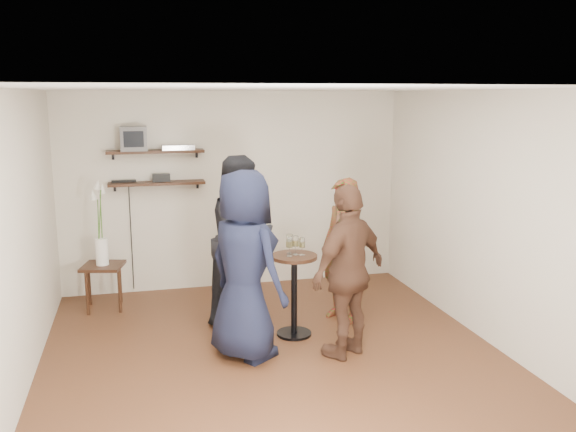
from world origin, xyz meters
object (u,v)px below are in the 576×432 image
object	(u,v)px
person_plaid	(343,250)
person_brown	(349,272)
crt_monitor	(134,138)
person_dark	(243,240)
drinks_table	(294,284)
radio	(161,178)
side_table	(103,272)
dvd_deck	(178,147)
person_navy	(245,265)

from	to	relation	value
person_plaid	person_brown	distance (m)	0.97
crt_monitor	person_brown	distance (m)	3.33
person_dark	person_brown	distance (m)	1.46
drinks_table	person_brown	world-z (taller)	person_brown
radio	person_plaid	bearing A→B (deg)	-37.69
radio	crt_monitor	bearing A→B (deg)	180.00
person_dark	drinks_table	bearing A→B (deg)	-90.00
side_table	person_dark	bearing A→B (deg)	-26.56
drinks_table	person_brown	xyz separation A→B (m)	(0.39, -0.62, 0.29)
dvd_deck	person_brown	world-z (taller)	dvd_deck
crt_monitor	drinks_table	distance (m)	2.80
dvd_deck	person_brown	distance (m)	3.00
crt_monitor	side_table	distance (m)	1.68
radio	side_table	size ratio (longest dim) A/B	0.40
person_navy	person_brown	size ratio (longest dim) A/B	1.08
person_brown	side_table	bearing A→B (deg)	-71.65
side_table	drinks_table	world-z (taller)	drinks_table
person_dark	person_navy	world-z (taller)	person_dark
radio	person_plaid	size ratio (longest dim) A/B	0.13
dvd_deck	person_navy	size ratio (longest dim) A/B	0.21
person_navy	person_brown	bearing A→B (deg)	-135.98
drinks_table	side_table	bearing A→B (deg)	146.04
drinks_table	person_navy	distance (m)	0.81
radio	person_plaid	distance (m)	2.53
dvd_deck	side_table	bearing A→B (deg)	-155.25
radio	side_table	xyz separation A→B (m)	(-0.75, -0.45, -1.06)
dvd_deck	person_brown	bearing A→B (deg)	-59.32
dvd_deck	person_dark	world-z (taller)	dvd_deck
person_plaid	crt_monitor	bearing A→B (deg)	-149.43
person_plaid	person_brown	bearing A→B (deg)	-41.79
radio	person_dark	xyz separation A→B (m)	(0.82, -1.23, -0.57)
crt_monitor	side_table	bearing A→B (deg)	-133.91
radio	person_dark	bearing A→B (deg)	-56.24
radio	person_navy	world-z (taller)	person_navy
person_dark	crt_monitor	bearing A→B (deg)	94.79
dvd_deck	radio	world-z (taller)	dvd_deck
side_table	person_brown	bearing A→B (deg)	-39.36
dvd_deck	person_navy	bearing A→B (deg)	-78.62
person_brown	person_dark	bearing A→B (deg)	-87.16
person_dark	person_navy	size ratio (longest dim) A/B	1.02
person_navy	radio	bearing A→B (deg)	-17.42
crt_monitor	radio	bearing A→B (deg)	0.00
crt_monitor	drinks_table	bearing A→B (deg)	-48.69
side_table	person_plaid	world-z (taller)	person_plaid
dvd_deck	side_table	world-z (taller)	dvd_deck
crt_monitor	person_plaid	distance (m)	2.94
radio	person_dark	world-z (taller)	person_dark
person_plaid	person_navy	xyz separation A→B (m)	(-1.26, -0.73, 0.11)
side_table	person_navy	world-z (taller)	person_navy
drinks_table	dvd_deck	bearing A→B (deg)	120.12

